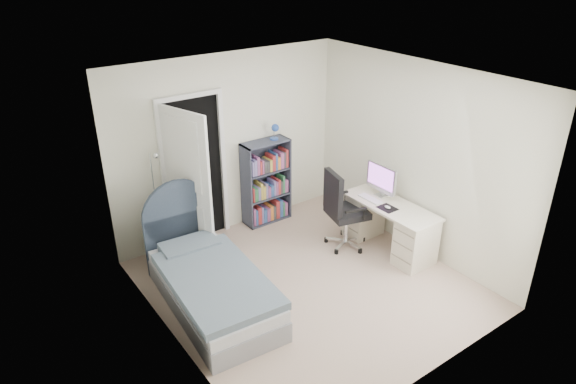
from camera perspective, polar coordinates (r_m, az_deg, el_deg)
room_shell at (r=5.68m, az=2.48°, el=0.01°), size 3.50×3.70×2.60m
door at (r=6.61m, az=-10.85°, el=1.38°), size 0.92×0.80×2.06m
bed at (r=5.95m, az=-8.64°, el=-9.96°), size 1.06×2.02×1.20m
nightstand at (r=6.83m, az=-13.31°, el=-3.98°), size 0.42×0.42×0.61m
floor_lamp at (r=6.80m, az=-14.14°, el=-2.42°), size 0.21×0.21×1.44m
bookcase at (r=7.45m, az=-2.39°, el=0.75°), size 0.69×0.30×1.47m
desk at (r=6.97m, az=11.10°, el=-3.52°), size 0.54×1.35×1.10m
office_chair at (r=6.79m, az=5.98°, el=-1.61°), size 0.60×0.62×1.10m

